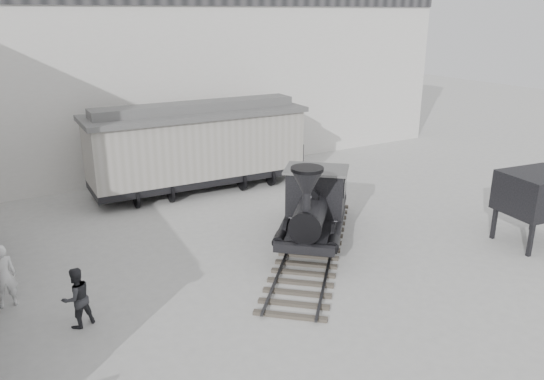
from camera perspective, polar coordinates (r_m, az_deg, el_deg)
ground at (r=15.32m, az=6.90°, el=-11.82°), size 90.00×90.00×0.00m
north_wall at (r=26.75m, az=-12.84°, el=13.50°), size 34.00×2.51×11.00m
locomotive at (r=18.50m, az=4.58°, el=-2.10°), size 7.62×8.21×3.25m
boxcar at (r=23.97m, az=-8.05°, el=4.84°), size 9.86×3.40×4.00m
visitor_a at (r=16.29m, az=-26.94°, el=-8.24°), size 0.69×0.48×1.84m
visitor_b at (r=14.64m, az=-20.28°, el=-10.81°), size 0.94×0.83×1.63m
coal_hopper at (r=20.35m, az=26.63°, el=-0.75°), size 2.57×2.20×2.56m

